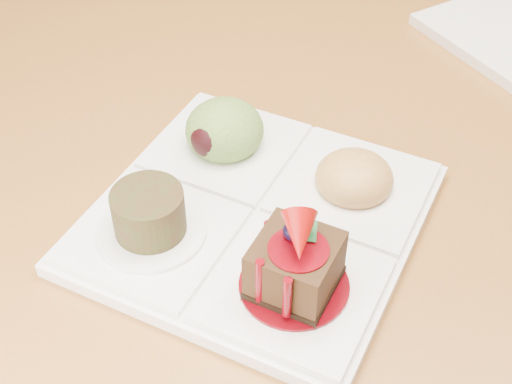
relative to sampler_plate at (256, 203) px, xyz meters
The scene contains 2 objects.
ground 1.00m from the sampler_plate, 87.27° to the left, with size 6.00×6.00×0.00m, color brown.
sampler_plate is the anchor object (origin of this frame).
Camera 1 is at (0.22, -0.96, 1.16)m, focal length 50.00 mm.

